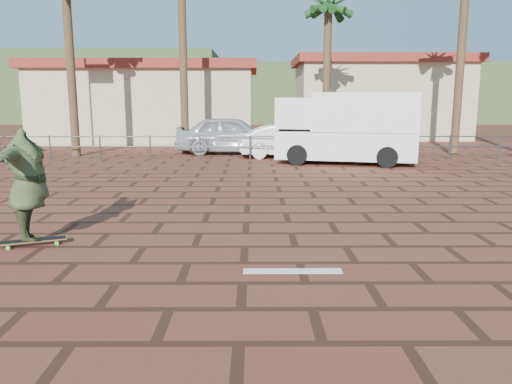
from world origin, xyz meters
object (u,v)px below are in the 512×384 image
longboard (33,241)px  car_silver (232,135)px  skateboarder (28,185)px  campervan (347,127)px  car_white (287,141)px

longboard → car_silver: (2.70, 14.46, 0.76)m
skateboarder → longboard: bearing=-99.1°
campervan → car_silver: (-4.52, 3.51, -0.55)m
longboard → car_white: bearing=47.2°
longboard → car_silver: 14.73m
skateboarder → car_white: size_ratio=0.55×
skateboarder → campervan: bearing=-41.9°
car_white → car_silver: bearing=52.8°
skateboarder → campervan: size_ratio=0.41×
campervan → car_silver: campervan is taller
longboard → car_white: (5.08, 12.94, 0.59)m
campervan → car_white: size_ratio=1.33×
skateboarder → car_white: bearing=-29.9°
longboard → skateboarder: size_ratio=0.47×
car_silver → car_white: (2.38, -1.53, -0.17)m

